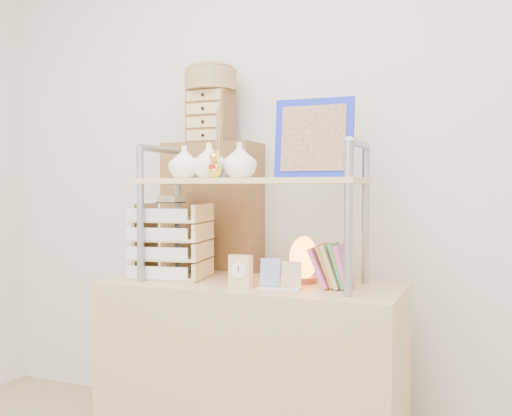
{
  "coord_description": "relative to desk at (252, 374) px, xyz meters",
  "views": [
    {
      "loc": [
        0.89,
        -0.92,
        1.13
      ],
      "look_at": [
        0.02,
        1.2,
        1.05
      ],
      "focal_mm": 40.0,
      "sensor_mm": 36.0,
      "label": 1
    }
  ],
  "objects": [
    {
      "name": "letter_tray",
      "position": [
        -0.38,
        0.0,
        0.52
      ],
      "size": [
        0.33,
        0.32,
        0.35
      ],
      "color": "tan",
      "rests_on": "desk"
    },
    {
      "name": "desk_clock",
      "position": [
        0.0,
        -0.12,
        0.44
      ],
      "size": [
        0.09,
        0.04,
        0.13
      ],
      "color": "#D9BD74",
      "rests_on": "desk"
    },
    {
      "name": "hutch",
      "position": [
        -0.02,
        0.01,
        0.8
      ],
      "size": [
        0.9,
        0.34,
        0.75
      ],
      "color": "gray",
      "rests_on": "desk"
    },
    {
      "name": "salt_lamp",
      "position": [
        0.19,
        0.08,
        0.47
      ],
      "size": [
        0.12,
        0.12,
        0.19
      ],
      "color": "brown",
      "rests_on": "desk"
    },
    {
      "name": "postcard_stand",
      "position": [
        0.15,
        -0.1,
        0.41
      ],
      "size": [
        0.17,
        0.07,
        0.11
      ],
      "color": "white",
      "rests_on": "desk"
    },
    {
      "name": "desk",
      "position": [
        0.0,
        0.0,
        0.0
      ],
      "size": [
        1.2,
        0.5,
        0.75
      ],
      "primitive_type": "cube",
      "color": "tan",
      "rests_on": "ground"
    },
    {
      "name": "drawer_chest",
      "position": [
        -0.36,
        0.35,
        1.1
      ],
      "size": [
        0.2,
        0.16,
        0.25
      ],
      "color": "brown",
      "rests_on": "cabinet"
    },
    {
      "name": "woven_basket",
      "position": [
        -0.36,
        0.35,
        1.28
      ],
      "size": [
        0.25,
        0.25,
        0.1
      ],
      "primitive_type": "cylinder",
      "color": "olive",
      "rests_on": "drawer_chest"
    },
    {
      "name": "cabinet",
      "position": [
        -0.36,
        0.37,
        0.3
      ],
      "size": [
        0.45,
        0.25,
        1.35
      ],
      "primitive_type": "cube",
      "rotation": [
        0.0,
        0.0,
        0.02
      ],
      "color": "brown",
      "rests_on": "ground"
    }
  ]
}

